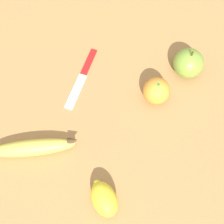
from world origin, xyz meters
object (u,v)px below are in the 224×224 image
object	(u,v)px
banana	(31,148)
apple	(187,63)
lemon	(102,199)
paring_knife	(81,76)
orange	(155,91)

from	to	relation	value
banana	apple	bearing A→B (deg)	24.01
lemon	paring_knife	bearing A→B (deg)	-171.95
banana	lemon	world-z (taller)	lemon
apple	lemon	world-z (taller)	apple
orange	banana	bearing A→B (deg)	-67.05
banana	orange	bearing A→B (deg)	19.47
apple	paring_knife	size ratio (longest dim) A/B	0.46
banana	orange	xyz separation A→B (m)	(-0.12, 0.29, 0.01)
banana	orange	distance (m)	0.32
apple	lemon	xyz separation A→B (m)	(0.32, -0.22, -0.01)
paring_knife	banana	bearing A→B (deg)	81.40
orange	apple	world-z (taller)	apple
orange	lemon	distance (m)	0.28
lemon	paring_knife	world-z (taller)	lemon
banana	lemon	distance (m)	0.20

